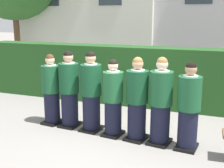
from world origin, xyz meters
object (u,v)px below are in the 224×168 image
Objects in this scene: student_front_row_3 at (113,100)px; student_front_row_6 at (189,108)px; student_front_row_0 at (51,91)px; student_front_row_4 at (137,101)px; student_front_row_5 at (161,103)px; student_front_row_1 at (69,91)px; student_front_row_2 at (91,94)px.

student_front_row_3 is 0.97× the size of student_front_row_6.
student_front_row_0 is 2.02m from student_front_row_4.
student_front_row_0 is 2.48m from student_front_row_5.
student_front_row_0 is at bearing 175.08° from student_front_row_5.
student_front_row_1 reaches higher than student_front_row_6.
student_front_row_4 is at bearing -6.92° from student_front_row_2.
student_front_row_3 is 0.50m from student_front_row_4.
student_front_row_3 is (0.52, -0.09, -0.06)m from student_front_row_2.
student_front_row_5 reaches higher than student_front_row_3.
student_front_row_2 is 0.53m from student_front_row_3.
student_front_row_2 reaches higher than student_front_row_0.
student_front_row_4 is at bearing -3.84° from student_front_row_3.
student_front_row_5 is at bearing -5.83° from student_front_row_2.
student_front_row_3 is (1.51, -0.15, -0.01)m from student_front_row_0.
student_front_row_1 is 1.07× the size of student_front_row_3.
student_front_row_2 is 1.49m from student_front_row_5.
student_front_row_3 is 0.94× the size of student_front_row_5.
student_front_row_0 is at bearing 174.74° from student_front_row_4.
student_front_row_3 is at bearing 176.36° from student_front_row_5.
student_front_row_1 is 1.00× the size of student_front_row_5.
student_front_row_2 reaches higher than student_front_row_1.
student_front_row_2 is 1.01× the size of student_front_row_5.
student_front_row_4 is (0.50, -0.03, 0.04)m from student_front_row_3.
student_front_row_0 is at bearing 178.85° from student_front_row_1.
student_front_row_6 is at bearing -5.42° from student_front_row_5.
student_front_row_3 is at bearing -9.87° from student_front_row_2.
student_front_row_4 is at bearing -6.44° from student_front_row_1.
student_front_row_2 is (0.54, -0.05, 0.01)m from student_front_row_1.
student_front_row_3 is 1.48m from student_front_row_6.
student_front_row_5 is at bearing -3.42° from student_front_row_4.
student_front_row_6 is (1.99, -0.20, -0.04)m from student_front_row_2.
student_front_row_4 is (2.01, -0.19, 0.03)m from student_front_row_0.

